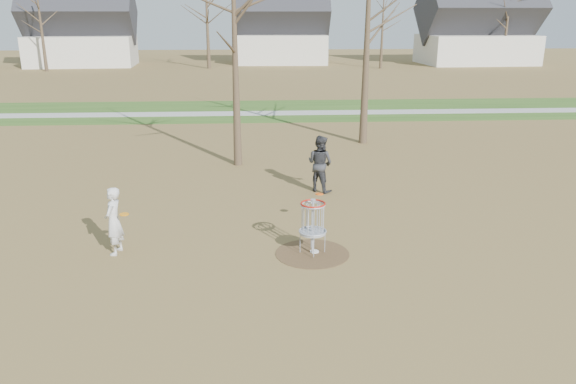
% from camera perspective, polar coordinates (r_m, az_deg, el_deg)
% --- Properties ---
extents(ground, '(160.00, 160.00, 0.00)m').
position_cam_1_polar(ground, '(13.68, 2.48, -6.27)').
color(ground, brown).
rests_on(ground, ground).
extents(green_band, '(160.00, 8.00, 0.01)m').
position_cam_1_polar(green_band, '(33.91, -1.15, 8.30)').
color(green_band, '#2D5119').
rests_on(green_band, ground).
extents(footpath, '(160.00, 1.50, 0.01)m').
position_cam_1_polar(footpath, '(32.93, -1.08, 8.03)').
color(footpath, '#9E9E99').
rests_on(footpath, green_band).
extents(dirt_circle, '(1.80, 1.80, 0.01)m').
position_cam_1_polar(dirt_circle, '(13.68, 2.48, -6.25)').
color(dirt_circle, '#47331E').
rests_on(dirt_circle, ground).
extents(player_standing, '(0.49, 0.66, 1.66)m').
position_cam_1_polar(player_standing, '(14.01, -17.29, -2.84)').
color(player_standing, silver).
rests_on(player_standing, ground).
extents(player_throwing, '(1.14, 1.11, 1.85)m').
position_cam_1_polar(player_throwing, '(18.15, 3.27, 2.90)').
color(player_throwing, '#2F3033').
rests_on(player_throwing, ground).
extents(disc_grounded, '(0.22, 0.22, 0.02)m').
position_cam_1_polar(disc_grounded, '(13.75, 2.70, -6.05)').
color(disc_grounded, white).
rests_on(disc_grounded, dirt_circle).
extents(discs_in_play, '(5.01, 1.77, 0.12)m').
position_cam_1_polar(discs_in_play, '(14.17, -5.66, -1.12)').
color(discs_in_play, '#FF590D').
rests_on(discs_in_play, ground).
extents(disc_golf_basket, '(0.64, 0.64, 1.35)m').
position_cam_1_polar(disc_golf_basket, '(13.34, 2.54, -2.68)').
color(disc_golf_basket, '#9EA3AD').
rests_on(disc_golf_basket, ground).
extents(bare_trees, '(52.62, 44.98, 9.00)m').
position_cam_1_polar(bare_trees, '(48.32, 0.26, 17.47)').
color(bare_trees, '#382B1E').
rests_on(bare_trees, ground).
extents(houses_row, '(56.51, 10.01, 7.26)m').
position_cam_1_polar(houses_row, '(65.27, 1.58, 15.93)').
color(houses_row, silver).
rests_on(houses_row, ground).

